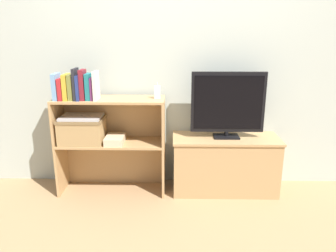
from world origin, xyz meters
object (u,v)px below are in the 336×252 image
book_skyblue (56,87)px  book_maroon (83,85)px  book_teal (89,87)px  magazine_stack (115,139)px  book_ivory (96,86)px  storage_basket_left (83,129)px  book_olive (72,87)px  book_navy (79,87)px  book_charcoal (76,84)px  tv (228,104)px  book_crimson (62,89)px  baby_monitor (157,92)px  tv_stand (225,164)px  laptop (82,117)px  book_plum (93,89)px  book_mustard (66,87)px

book_skyblue → book_maroon: (0.22, 0.00, 0.02)m
book_teal → magazine_stack: 0.50m
book_ivory → storage_basket_left: bearing=163.4°
book_olive → book_navy: bearing=0.0°
book_charcoal → book_olive: bearing=180.0°
book_skyblue → magazine_stack: (0.46, 0.02, -0.46)m
tv → book_charcoal: bearing=-176.5°
book_crimson → book_teal: book_teal is taller
book_crimson → magazine_stack: bearing=2.8°
book_skyblue → tv: bearing=3.1°
tv → baby_monitor: size_ratio=4.49×
tv_stand → laptop: (-1.25, -0.03, 0.44)m
book_skyblue → book_ivory: 0.33m
baby_monitor → magazine_stack: bearing=-173.9°
book_olive → book_navy: book_olive is taller
book_charcoal → tv: bearing=3.5°
tv_stand → book_navy: size_ratio=4.57×
book_plum → magazine_stack: size_ratio=0.81×
storage_basket_left → laptop: (0.00, 0.00, 0.11)m
book_navy → storage_basket_left: size_ratio=0.54×
book_skyblue → book_mustard: size_ratio=1.02×
book_crimson → book_teal: (0.22, 0.00, 0.02)m
tv → book_teal: bearing=-176.2°
tv_stand → book_navy: 1.43m
book_plum → laptop: bearing=159.7°
book_olive → book_charcoal: book_charcoal is taller
book_ivory → book_charcoal: bearing=180.0°
tv_stand → book_charcoal: bearing=-176.4°
tv → book_teal: (-1.16, -0.08, 0.15)m
storage_basket_left → magazine_stack: (0.28, -0.02, -0.09)m
book_charcoal → book_navy: size_ratio=1.26×
baby_monitor → storage_basket_left: bearing=-178.7°
book_navy → book_plum: bearing=0.0°
tv_stand → book_crimson: bearing=-176.7°
book_crimson → book_ivory: 0.29m
tv_stand → storage_basket_left: 1.30m
book_teal → book_plum: 0.04m
book_skyblue → book_ivory: book_ivory is taller
baby_monitor → storage_basket_left: 0.73m
book_skyblue → book_plum: book_skyblue is taller
book_crimson → book_mustard: (0.04, 0.00, 0.02)m
book_charcoal → baby_monitor: bearing=5.2°
magazine_stack → laptop: bearing=175.0°
book_plum → baby_monitor: bearing=6.5°
tv → magazine_stack: (-0.97, -0.06, -0.31)m
book_charcoal → book_plum: size_ratio=1.39×
book_ivory → book_plum: bearing=180.0°
book_navy → book_maroon: book_maroon is taller
book_maroon → magazine_stack: book_maroon is taller
book_mustard → storage_basket_left: size_ratio=0.56×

